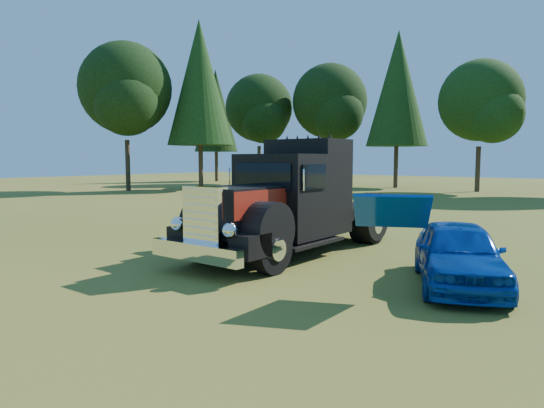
{
  "coord_description": "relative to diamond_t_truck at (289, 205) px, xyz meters",
  "views": [
    {
      "loc": [
        6.21,
        -9.07,
        2.48
      ],
      "look_at": [
        -0.57,
        -0.34,
        1.45
      ],
      "focal_mm": 32.0,
      "sensor_mm": 36.0,
      "label": 1
    }
  ],
  "objects": [
    {
      "name": "ground",
      "position": [
        1.13,
        -1.1,
        -1.28
      ],
      "size": [
        120.0,
        120.0,
        0.0
      ],
      "primitive_type": "plane",
      "color": "#3F5318",
      "rests_on": "ground"
    },
    {
      "name": "treeline",
      "position": [
        -6.44,
        25.86,
        6.4
      ],
      "size": [
        72.1,
        24.04,
        13.84
      ],
      "color": "#2D2116",
      "rests_on": "ground"
    },
    {
      "name": "diamond_t_truck",
      "position": [
        0.0,
        0.0,
        0.0
      ],
      "size": [
        3.38,
        7.16,
        3.0
      ],
      "color": "black",
      "rests_on": "ground"
    },
    {
      "name": "hotrod_coupe",
      "position": [
        4.51,
        -0.64,
        -0.63
      ],
      "size": [
        2.97,
        4.26,
        1.89
      ],
      "color": "#0726A3",
      "rests_on": "ground"
    },
    {
      "name": "spectator_near",
      "position": [
        -1.98,
        -0.26,
        -0.43
      ],
      "size": [
        0.5,
        0.68,
        1.7
      ],
      "primitive_type": "imported",
      "rotation": [
        0.0,
        0.0,
        1.73
      ],
      "color": "#1F2B49",
      "rests_on": "ground"
    },
    {
      "name": "spectator_far",
      "position": [
        -2.63,
        0.98,
        -0.5
      ],
      "size": [
        0.76,
        0.88,
        1.55
      ],
      "primitive_type": "imported",
      "rotation": [
        0.0,
        0.0,
        1.31
      ],
      "color": "#1E2F47",
      "rests_on": "ground"
    },
    {
      "name": "distant_teal_car",
      "position": [
        -16.77,
        25.0,
        -0.61
      ],
      "size": [
        2.33,
        4.3,
        1.34
      ],
      "primitive_type": "imported",
      "rotation": [
        0.0,
        0.0,
        -0.24
      ],
      "color": "#082834",
      "rests_on": "ground"
    }
  ]
}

